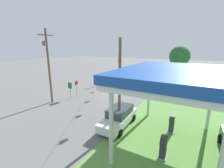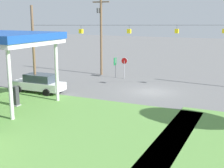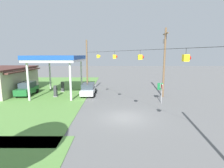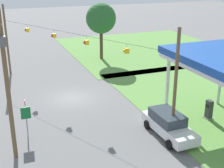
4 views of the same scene
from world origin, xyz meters
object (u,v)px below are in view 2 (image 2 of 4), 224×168
at_px(utility_pole_main, 101,31).
at_px(car_at_pumps_front, 39,83).
at_px(route_sign, 115,63).
at_px(stop_sign_roadside, 124,63).
at_px(fuel_pump_near, 15,97).

bearing_deg(utility_pole_main, car_at_pumps_front, 84.31).
bearing_deg(utility_pole_main, route_sign, 156.02).
xyz_separation_m(car_at_pumps_front, route_sign, (-3.52, -9.80, 0.79)).
bearing_deg(stop_sign_roadside, car_at_pumps_front, -116.01).
xyz_separation_m(car_at_pumps_front, utility_pole_main, (-1.08, -10.89, 4.46)).
bearing_deg(fuel_pump_near, utility_pole_main, -89.63).
xyz_separation_m(stop_sign_roadside, utility_pole_main, (3.65, -1.20, 3.57)).
bearing_deg(stop_sign_roadside, utility_pole_main, 161.85).
xyz_separation_m(stop_sign_roadside, route_sign, (1.21, -0.11, -0.10)).
height_order(fuel_pump_near, utility_pole_main, utility_pole_main).
height_order(car_at_pumps_front, stop_sign_roadside, stop_sign_roadside).
relative_size(stop_sign_roadside, utility_pole_main, 0.26).
relative_size(route_sign, utility_pole_main, 0.25).
bearing_deg(fuel_pump_near, route_sign, -99.24).
bearing_deg(fuel_pump_near, car_at_pumps_front, -75.52).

